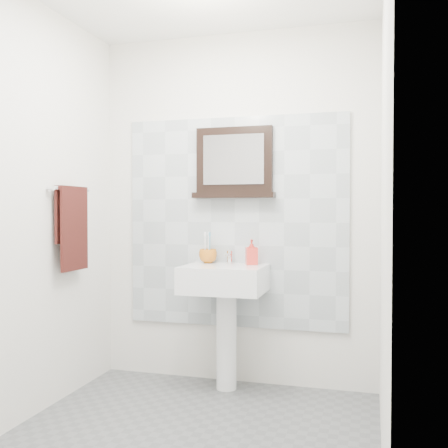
# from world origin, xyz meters

# --- Properties ---
(floor) EXTENTS (2.00, 2.20, 0.01)m
(floor) POSITION_xyz_m (0.00, 0.00, 0.00)
(floor) COLOR #57595C
(floor) RESTS_ON ground
(back_wall) EXTENTS (2.00, 0.01, 2.50)m
(back_wall) POSITION_xyz_m (0.00, 1.10, 1.25)
(back_wall) COLOR silver
(back_wall) RESTS_ON ground
(front_wall) EXTENTS (2.00, 0.01, 2.50)m
(front_wall) POSITION_xyz_m (0.00, -1.10, 1.25)
(front_wall) COLOR silver
(front_wall) RESTS_ON ground
(left_wall) EXTENTS (0.01, 2.20, 2.50)m
(left_wall) POSITION_xyz_m (-1.00, 0.00, 1.25)
(left_wall) COLOR silver
(left_wall) RESTS_ON ground
(right_wall) EXTENTS (0.01, 2.20, 2.50)m
(right_wall) POSITION_xyz_m (1.00, 0.00, 1.25)
(right_wall) COLOR silver
(right_wall) RESTS_ON ground
(splashback) EXTENTS (1.60, 0.02, 1.50)m
(splashback) POSITION_xyz_m (0.00, 1.09, 1.15)
(splashback) COLOR #ADB7BB
(splashback) RESTS_ON back_wall
(pedestal_sink) EXTENTS (0.55, 0.44, 0.96)m
(pedestal_sink) POSITION_xyz_m (-0.02, 0.87, 0.68)
(pedestal_sink) COLOR white
(pedestal_sink) RESTS_ON ground
(toothbrush_cup) EXTENTS (0.16, 0.16, 0.10)m
(toothbrush_cup) POSITION_xyz_m (-0.18, 1.00, 0.91)
(toothbrush_cup) COLOR #BE6616
(toothbrush_cup) RESTS_ON pedestal_sink
(toothbrushes) EXTENTS (0.05, 0.04, 0.21)m
(toothbrushes) POSITION_xyz_m (-0.18, 1.00, 0.98)
(toothbrushes) COLOR white
(toothbrushes) RESTS_ON toothbrush_cup
(soap_dispenser) EXTENTS (0.10, 0.10, 0.18)m
(soap_dispenser) POSITION_xyz_m (0.15, 0.98, 0.95)
(soap_dispenser) COLOR red
(soap_dispenser) RESTS_ON pedestal_sink
(framed_mirror) EXTENTS (0.59, 0.11, 0.50)m
(framed_mirror) POSITION_xyz_m (0.00, 1.06, 1.56)
(framed_mirror) COLOR black
(framed_mirror) RESTS_ON back_wall
(towel_bar) EXTENTS (0.07, 0.40, 0.03)m
(towel_bar) POSITION_xyz_m (-0.95, 0.48, 1.37)
(towel_bar) COLOR silver
(towel_bar) RESTS_ON left_wall
(hand_towel) EXTENTS (0.06, 0.30, 0.55)m
(hand_towel) POSITION_xyz_m (-0.94, 0.48, 1.16)
(hand_towel) COLOR black
(hand_towel) RESTS_ON towel_bar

